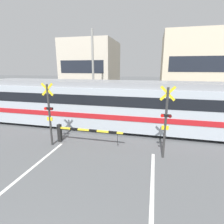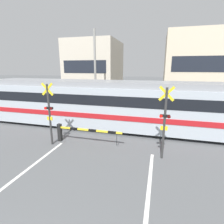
% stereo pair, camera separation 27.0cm
% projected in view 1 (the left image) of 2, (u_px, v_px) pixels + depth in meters
% --- Properties ---
extents(rail_track_near, '(50.00, 0.10, 0.08)m').
position_uv_depth(rail_track_near, '(115.00, 131.00, 11.73)').
color(rail_track_near, '#6B6051').
rests_on(rail_track_near, ground_plane).
extents(rail_track_far, '(50.00, 0.10, 0.08)m').
position_uv_depth(rail_track_far, '(119.00, 125.00, 13.08)').
color(rail_track_far, '#6B6051').
rests_on(rail_track_far, ground_plane).
extents(commuter_train, '(17.49, 2.75, 3.32)m').
position_uv_depth(commuter_train, '(105.00, 103.00, 12.18)').
color(commuter_train, '#ADB7C1').
rests_on(commuter_train, ground_plane).
extents(crossing_barrier_near, '(3.82, 0.20, 1.04)m').
position_uv_depth(crossing_barrier_near, '(76.00, 132.00, 9.84)').
color(crossing_barrier_near, black).
rests_on(crossing_barrier_near, ground_plane).
extents(crossing_barrier_far, '(3.82, 0.20, 1.04)m').
position_uv_depth(crossing_barrier_far, '(146.00, 110.00, 14.81)').
color(crossing_barrier_far, black).
rests_on(crossing_barrier_far, ground_plane).
extents(crossing_signal_left, '(0.68, 0.15, 3.44)m').
position_uv_depth(crossing_signal_left, '(49.00, 112.00, 9.31)').
color(crossing_signal_left, '#333333').
rests_on(crossing_signal_left, ground_plane).
extents(crossing_signal_right, '(0.68, 0.15, 3.44)m').
position_uv_depth(crossing_signal_right, '(166.00, 120.00, 7.95)').
color(crossing_signal_right, '#333333').
rests_on(crossing_signal_right, ground_plane).
extents(pedestrian, '(0.38, 0.22, 1.60)m').
position_uv_depth(pedestrian, '(125.00, 102.00, 17.07)').
color(pedestrian, brown).
rests_on(pedestrian, ground_plane).
extents(building_left_of_street, '(6.75, 7.56, 7.75)m').
position_uv_depth(building_left_of_street, '(92.00, 70.00, 25.21)').
color(building_left_of_street, beige).
rests_on(building_left_of_street, ground_plane).
extents(building_right_of_street, '(7.81, 7.56, 8.24)m').
position_uv_depth(building_right_of_street, '(193.00, 68.00, 22.06)').
color(building_right_of_street, beige).
rests_on(building_right_of_street, ground_plane).
extents(utility_pole_streetside, '(0.22, 0.22, 7.81)m').
position_uv_depth(utility_pole_streetside, '(93.00, 70.00, 17.62)').
color(utility_pole_streetside, gray).
rests_on(utility_pole_streetside, ground_plane).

